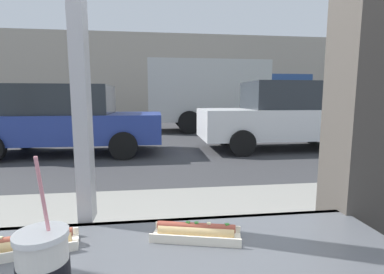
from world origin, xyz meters
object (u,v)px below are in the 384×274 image
at_px(hotdog_tray_near, 34,242).
at_px(parked_car_blue, 67,119).
at_px(parked_car_white, 285,116).
at_px(hotdog_tray_far, 196,231).
at_px(soda_cup_right, 44,272).
at_px(box_truck, 223,93).

relative_size(hotdog_tray_near, parked_car_blue, 0.06).
xyz_separation_m(parked_car_blue, parked_car_white, (5.69, 0.00, 0.05)).
xyz_separation_m(hotdog_tray_near, parked_car_white, (3.86, 6.56, -0.07)).
bearing_deg(parked_car_white, hotdog_tray_far, -117.34).
bearing_deg(hotdog_tray_far, parked_car_white, 62.66).
relative_size(soda_cup_right, box_truck, 0.05).
bearing_deg(parked_car_white, hotdog_tray_near, -120.49).
bearing_deg(hotdog_tray_far, parked_car_blue, 109.41).
bearing_deg(parked_car_blue, soda_cup_right, -73.96).
xyz_separation_m(soda_cup_right, parked_car_blue, (-1.96, 6.82, -0.19)).
height_order(soda_cup_right, box_truck, box_truck).
bearing_deg(parked_car_blue, box_truck, 42.43).
xyz_separation_m(hotdog_tray_far, parked_car_white, (3.39, 6.55, -0.07)).
bearing_deg(parked_car_blue, parked_car_white, 0.00).
bearing_deg(parked_car_white, parked_car_blue, -180.00).
height_order(hotdog_tray_far, parked_car_blue, parked_car_blue).
xyz_separation_m(hotdog_tray_far, parked_car_blue, (-2.31, 6.55, -0.12)).
distance_m(soda_cup_right, hotdog_tray_near, 0.30).
height_order(parked_car_white, box_truck, box_truck).
xyz_separation_m(hotdog_tray_near, box_truck, (3.25, 11.21, 0.60)).
height_order(hotdog_tray_near, hotdog_tray_far, same).
distance_m(hotdog_tray_far, parked_car_blue, 6.95).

